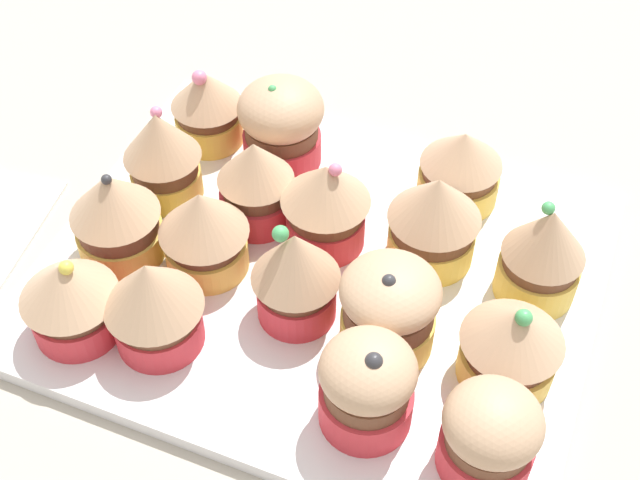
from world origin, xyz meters
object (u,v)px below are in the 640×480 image
object	(u,v)px
cupcake_4	(115,215)
cupcake_15	(281,123)
cupcake_7	(389,308)
cupcake_10	(256,182)
cupcake_0	(70,297)
cupcake_6	(289,271)
cupcake_3	(490,434)
cupcake_5	(204,229)
cupcake_12	(434,218)
cupcake_2	(367,385)
cupcake_13	(543,253)
cupcake_11	(326,203)
cupcake_1	(153,302)
cupcake_14	(207,106)
cupcake_8	(512,342)
cupcake_16	(461,166)
cupcake_9	(162,154)
baking_tray	(320,274)

from	to	relation	value
cupcake_4	cupcake_15	xyz separation A→B (cm)	(6.74, 13.28, -0.01)
cupcake_7	cupcake_10	bearing A→B (deg)	150.12
cupcake_0	cupcake_6	distance (cm)	14.19
cupcake_3	cupcake_15	xyz separation A→B (cm)	(-21.63, 19.90, 0.47)
cupcake_5	cupcake_0	bearing A→B (deg)	-123.44
cupcake_12	cupcake_15	xyz separation A→B (cm)	(-13.89, 5.43, -0.11)
cupcake_0	cupcake_6	size ratio (longest dim) A/B	0.83
cupcake_2	cupcake_12	xyz separation A→B (cm)	(-0.22, 14.20, 0.33)
cupcake_7	cupcake_13	world-z (taller)	cupcake_13
cupcake_0	cupcake_11	xyz separation A→B (cm)	(12.33, 13.55, 0.52)
cupcake_4	cupcake_15	distance (cm)	14.89
cupcake_1	cupcake_13	world-z (taller)	cupcake_13
cupcake_14	cupcake_12	bearing A→B (deg)	-15.12
cupcake_3	cupcake_8	xyz separation A→B (cm)	(-0.34, 6.63, 0.05)
cupcake_8	cupcake_12	bearing A→B (deg)	133.30
cupcake_5	cupcake_16	size ratio (longest dim) A/B	1.11
cupcake_9	cupcake_11	bearing A→B (deg)	-0.12
cupcake_13	cupcake_8	bearing A→B (deg)	-92.02
cupcake_11	cupcake_12	xyz separation A→B (cm)	(7.48, 1.44, -0.02)
cupcake_13	cupcake_16	bearing A→B (deg)	137.42
cupcake_12	cupcake_16	distance (cm)	6.51
cupcake_6	cupcake_13	distance (cm)	16.93
baking_tray	cupcake_7	distance (cm)	8.79
cupcake_16	cupcake_10	bearing A→B (deg)	-150.01
cupcake_7	cupcake_2	bearing A→B (deg)	-83.78
cupcake_6	cupcake_12	world-z (taller)	cupcake_6
cupcake_11	cupcake_14	size ratio (longest dim) A/B	1.09
cupcake_0	cupcake_2	xyz separation A→B (cm)	(20.04, 0.79, 0.17)
cupcake_1	cupcake_14	distance (cm)	20.14
cupcake_0	cupcake_11	distance (cm)	18.33
cupcake_2	cupcake_3	bearing A→B (deg)	-2.12
cupcake_3	cupcake_12	distance (cm)	16.43
cupcake_2	cupcake_16	world-z (taller)	cupcake_2
cupcake_11	cupcake_16	world-z (taller)	cupcake_11
cupcake_4	cupcake_7	bearing A→B (deg)	-1.46
cupcake_2	baking_tray	bearing A→B (deg)	124.94
cupcake_11	cupcake_15	distance (cm)	9.39
cupcake_0	cupcake_9	xyz separation A→B (cm)	(-0.65, 13.58, 0.72)
cupcake_8	cupcake_10	world-z (taller)	cupcake_10
cupcake_14	cupcake_16	xyz separation A→B (cm)	(20.51, 0.98, -0.26)
cupcake_7	cupcake_13	distance (cm)	11.33
baking_tray	cupcake_16	world-z (taller)	cupcake_16
cupcake_14	cupcake_9	bearing A→B (deg)	-90.96
baking_tray	cupcake_0	distance (cm)	17.40
cupcake_8	cupcake_2	bearing A→B (deg)	-138.52
cupcake_11	cupcake_15	xyz separation A→B (cm)	(-6.41, 6.87, -0.13)
cupcake_0	cupcake_7	world-z (taller)	cupcake_7
cupcake_11	cupcake_13	size ratio (longest dim) A/B	0.95
cupcake_11	cupcake_14	distance (cm)	14.63
cupcake_2	cupcake_4	world-z (taller)	cupcake_4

